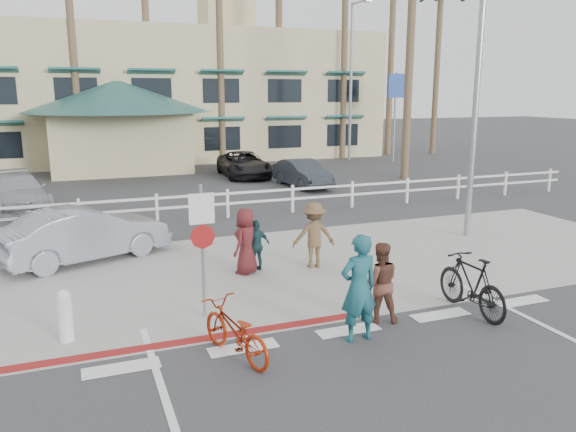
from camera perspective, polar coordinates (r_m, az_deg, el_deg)
name	(u,v)px	position (r m, az deg, el deg)	size (l,w,h in m)	color
ground	(364,344)	(10.04, 7.76, -12.80)	(140.00, 140.00, 0.00)	#333335
bike_path	(433,403)	(8.55, 14.52, -17.90)	(12.00, 16.00, 0.01)	#333335
sidewalk_plaza	(276,269)	(13.86, -1.23, -5.40)	(22.00, 7.00, 0.01)	gray
cross_street	(232,232)	(17.53, -5.68, -1.61)	(40.00, 5.00, 0.01)	#333335
parking_lot	(178,185)	(26.63, -11.16, 3.09)	(50.00, 16.00, 0.01)	#333335
curb_red	(178,343)	(10.16, -11.10, -12.53)	(7.00, 0.25, 0.02)	maroon
rail_fence	(230,203)	(19.43, -5.87, 1.29)	(29.40, 0.16, 1.00)	silver
building	(169,70)	(39.46, -12.00, 14.30)	(28.00, 16.00, 11.30)	#CBBC8B
sign_post	(202,245)	(10.71, -8.69, -2.90)	(0.50, 0.10, 2.90)	gray
bollard_0	(65,316)	(10.62, -21.72, -9.37)	(0.26, 0.26, 0.95)	silver
streetlight_0	(477,83)	(17.32, 18.68, 12.66)	(0.60, 2.00, 9.00)	gray
streetlight_1	(351,83)	(35.90, 6.40, 13.25)	(0.60, 2.00, 9.50)	gray
info_sign	(395,116)	(35.17, 10.78, 9.94)	(1.20, 0.16, 5.60)	navy
palm_3	(72,38)	(33.02, -21.09, 16.49)	(4.00, 4.00, 14.00)	#1B3815
palm_4	(146,33)	(34.35, -14.18, 17.59)	(4.00, 4.00, 15.00)	#1B3815
palm_5	(220,52)	(34.05, -6.90, 16.22)	(4.00, 4.00, 13.00)	#1B3815
palm_6	(279,21)	(36.37, -0.93, 19.24)	(4.00, 4.00, 17.00)	#1B3815
palm_7	(344,47)	(36.89, 5.74, 16.74)	(4.00, 4.00, 14.00)	#1B3815
palm_8	(392,42)	(39.73, 10.48, 17.02)	(4.00, 4.00, 15.00)	#1B3815
palm_9	(438,57)	(40.47, 14.95, 15.31)	(4.00, 4.00, 13.00)	#1B3815
palm_11	(411,32)	(28.60, 12.37, 17.75)	(4.00, 4.00, 14.00)	#1B3815
bike_red	(235,331)	(9.34, -5.42, -11.57)	(0.62, 1.79, 0.94)	#992108
rider_red	(359,288)	(9.82, 7.20, -7.28)	(0.70, 0.46, 1.93)	#19505B
bike_black	(471,284)	(11.61, 18.14, -6.61)	(0.56, 1.97, 1.18)	black
rider_black	(380,282)	(10.73, 9.28, -6.66)	(0.76, 0.59, 1.56)	brown
pedestrian_a	(314,235)	(13.82, 2.64, -1.96)	(1.06, 0.61, 1.63)	brown
pedestrian_child	(257,246)	(13.58, -3.21, -3.03)	(0.74, 0.31, 1.27)	#193B3F
pedestrian_b	(246,241)	(13.37, -4.30, -2.57)	(0.78, 0.51, 1.59)	#52191B
car_white_sedan	(85,234)	(15.31, -19.92, -1.74)	(1.47, 4.22, 1.39)	gray
lot_car_1	(18,192)	(22.98, -25.76, 2.23)	(1.82, 4.47, 1.30)	#94979D
lot_car_3	(302,174)	(25.57, 1.47, 4.34)	(1.31, 3.75, 1.24)	#25292F
lot_car_5	(244,164)	(28.75, -4.49, 5.25)	(2.11, 4.57, 1.27)	black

